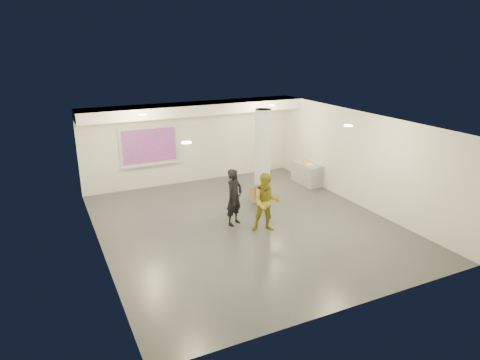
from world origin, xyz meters
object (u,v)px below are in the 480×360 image
projection_screen (149,146)px  man (267,203)px  column (263,155)px  woman (234,197)px  credenza (307,173)px

projection_screen → man: size_ratio=1.26×
column → woman: column is taller
column → woman: bearing=-138.1°
woman → credenza: bearing=-0.3°
woman → man: size_ratio=0.99×
column → projection_screen: bearing=139.4°
projection_screen → man: (1.94, -5.03, -0.69)m
projection_screen → man: 5.44m
projection_screen → column: bearing=-40.6°
projection_screen → man: projection_screen is taller
credenza → projection_screen: bearing=158.7°
projection_screen → woman: 4.50m
credenza → man: 4.54m
column → man: 2.73m
woman → man: man is taller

